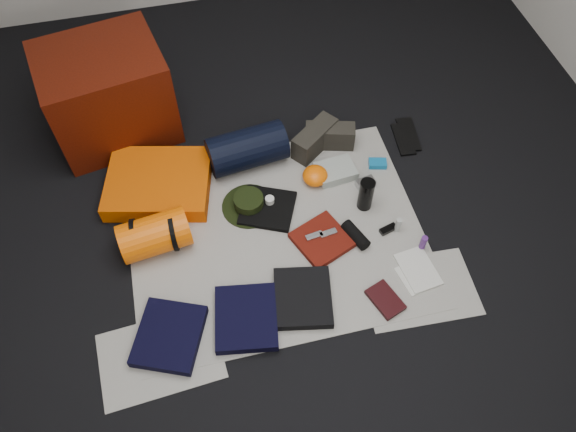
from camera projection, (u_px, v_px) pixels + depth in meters
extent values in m
cube|color=black|center=(276.00, 236.00, 3.12)|extent=(4.50, 4.50, 0.02)
cube|color=#B9B6AB|center=(276.00, 235.00, 3.11)|extent=(1.60, 1.30, 0.01)
cube|color=#B9B6AB|center=(160.00, 356.00, 2.71)|extent=(0.61, 0.44, 0.00)
cube|color=#B9B6AB|center=(419.00, 289.00, 2.92)|extent=(0.60, 0.43, 0.00)
cube|color=#4A1005|center=(108.00, 94.00, 3.34)|extent=(0.79, 0.69, 0.57)
cube|color=#DF5302|center=(159.00, 183.00, 3.24)|extent=(0.68, 0.60, 0.11)
cylinder|color=#F65F04|center=(155.00, 235.00, 2.98)|extent=(0.39, 0.26, 0.21)
cylinder|color=black|center=(136.00, 239.00, 2.96)|extent=(0.02, 0.22, 0.22)
cylinder|color=black|center=(173.00, 231.00, 2.99)|extent=(0.02, 0.22, 0.22)
cylinder|color=black|center=(247.00, 149.00, 3.31)|extent=(0.48, 0.30, 0.24)
cylinder|color=black|center=(249.00, 206.00, 3.21)|extent=(0.38, 0.38, 0.01)
cylinder|color=black|center=(249.00, 202.00, 3.18)|extent=(0.17, 0.17, 0.08)
cube|color=#2C2922|center=(315.00, 139.00, 3.41)|extent=(0.32, 0.29, 0.16)
cube|color=#2C2922|center=(330.00, 136.00, 3.43)|extent=(0.32, 0.19, 0.15)
cube|color=black|center=(403.00, 139.00, 3.51)|extent=(0.12, 0.27, 0.01)
cube|color=black|center=(408.00, 134.00, 3.53)|extent=(0.14, 0.29, 0.02)
cube|color=black|center=(169.00, 336.00, 2.74)|extent=(0.42, 0.44, 0.05)
cube|color=black|center=(246.00, 318.00, 2.79)|extent=(0.36, 0.39, 0.05)
cube|color=black|center=(303.00, 298.00, 2.86)|extent=(0.35, 0.38, 0.05)
cube|color=black|center=(268.00, 208.00, 3.19)|extent=(0.38, 0.37, 0.03)
cube|color=#5B1209|center=(322.00, 240.00, 3.07)|extent=(0.35, 0.35, 0.04)
ellipsoid|color=#F65F04|center=(315.00, 176.00, 3.28)|extent=(0.15, 0.15, 0.10)
cube|color=#939B93|center=(335.00, 171.00, 3.33)|extent=(0.24, 0.19, 0.06)
cylinder|color=black|center=(366.00, 195.00, 3.13)|extent=(0.10, 0.10, 0.21)
cylinder|color=black|center=(356.00, 235.00, 3.06)|extent=(0.13, 0.19, 0.07)
cube|color=#AEAFB3|center=(366.00, 183.00, 3.28)|extent=(0.12, 0.08, 0.04)
cube|color=#1068A1|center=(378.00, 163.00, 3.38)|extent=(0.12, 0.09, 0.03)
cylinder|color=#502372|center=(423.00, 243.00, 3.01)|extent=(0.04, 0.04, 0.10)
cylinder|color=#A0A4A0|center=(398.00, 225.00, 3.09)|extent=(0.04, 0.04, 0.10)
cube|color=black|center=(385.00, 300.00, 2.87)|extent=(0.18, 0.22, 0.03)
cube|color=beige|center=(418.00, 269.00, 2.97)|extent=(0.20, 0.27, 0.01)
cube|color=beige|center=(414.00, 278.00, 2.95)|extent=(0.17, 0.21, 0.01)
cube|color=black|center=(388.00, 229.00, 3.11)|extent=(0.11, 0.06, 0.02)
cube|color=#AEAFB3|center=(178.00, 347.00, 2.73)|extent=(0.07, 0.07, 0.01)
cylinder|color=silver|center=(270.00, 200.00, 3.18)|extent=(0.05, 0.05, 0.03)
cube|color=#AEAFB3|center=(314.00, 236.00, 3.05)|extent=(0.10, 0.05, 0.01)
cube|color=#AEAFB3|center=(328.00, 233.00, 3.06)|extent=(0.10, 0.05, 0.01)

